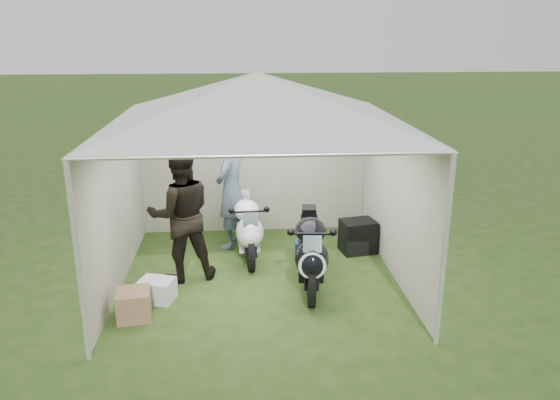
# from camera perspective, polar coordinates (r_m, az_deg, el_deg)

# --- Properties ---
(ground) EXTENTS (80.00, 80.00, 0.00)m
(ground) POSITION_cam_1_polar(r_m,az_deg,el_deg) (8.27, -2.15, -7.94)
(ground) COLOR #253B12
(ground) RESTS_ON ground
(canopy_tent) EXTENTS (5.66, 5.66, 3.00)m
(canopy_tent) POSITION_cam_1_polar(r_m,az_deg,el_deg) (7.57, -2.39, 10.08)
(canopy_tent) COLOR silver
(canopy_tent) RESTS_ON ground
(motorcycle_white) EXTENTS (0.49, 1.90, 0.93)m
(motorcycle_white) POSITION_cam_1_polar(r_m,az_deg,el_deg) (8.78, -3.42, -2.73)
(motorcycle_white) COLOR black
(motorcycle_white) RESTS_ON ground
(motorcycle_black) EXTENTS (0.57, 2.02, 0.99)m
(motorcycle_black) POSITION_cam_1_polar(r_m,az_deg,el_deg) (7.77, 3.20, -5.21)
(motorcycle_black) COLOR black
(motorcycle_black) RESTS_ON ground
(paddock_stand) EXTENTS (0.44, 0.30, 0.32)m
(paddock_stand) POSITION_cam_1_polar(r_m,az_deg,el_deg) (8.77, 2.96, -5.30)
(paddock_stand) COLOR blue
(paddock_stand) RESTS_ON ground
(person_dark_jacket) EXTENTS (1.11, 0.95, 1.98)m
(person_dark_jacket) POSITION_cam_1_polar(r_m,az_deg,el_deg) (7.98, -10.33, -1.48)
(person_dark_jacket) COLOR black
(person_dark_jacket) RESTS_ON ground
(person_blue_jacket) EXTENTS (0.75, 0.87, 2.00)m
(person_blue_jacket) POSITION_cam_1_polar(r_m,az_deg,el_deg) (9.08, -5.12, 1.11)
(person_blue_jacket) COLOR slate
(person_blue_jacket) RESTS_ON ground
(equipment_box) EXTENTS (0.61, 0.52, 0.54)m
(equipment_box) POSITION_cam_1_polar(r_m,az_deg,el_deg) (9.12, 8.14, -3.77)
(equipment_box) COLOR black
(equipment_box) RESTS_ON ground
(crate_0) EXTENTS (0.54, 0.47, 0.30)m
(crate_0) POSITION_cam_1_polar(r_m,az_deg,el_deg) (7.70, -12.73, -9.16)
(crate_0) COLOR silver
(crate_0) RESTS_ON ground
(crate_1) EXTENTS (0.47, 0.47, 0.38)m
(crate_1) POSITION_cam_1_polar(r_m,az_deg,el_deg) (7.31, -15.02, -10.50)
(crate_1) COLOR brown
(crate_1) RESTS_ON ground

